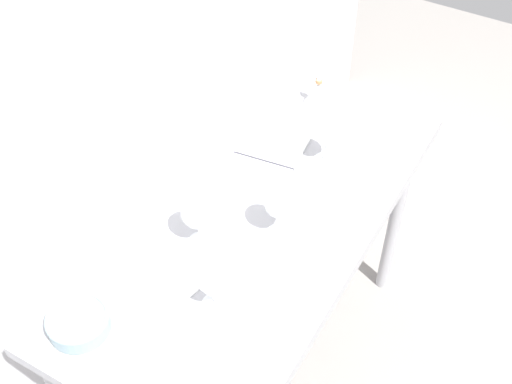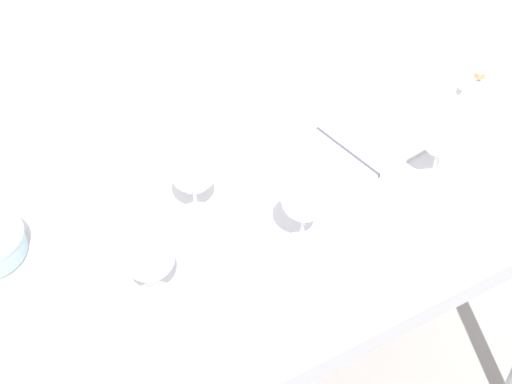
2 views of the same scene
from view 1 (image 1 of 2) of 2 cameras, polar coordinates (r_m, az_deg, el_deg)
name	(u,v)px [view 1 (image 1 of 2)]	position (r m, az deg, el deg)	size (l,w,h in m)	color
ground_plane	(256,371)	(2.72, -0.04, -14.85)	(6.00, 6.00, 0.00)	gray
back_wall	(102,52)	(1.96, -12.79, 11.38)	(3.80, 0.04, 2.60)	silver
steel_counter	(257,239)	(2.07, 0.09, -3.98)	(1.40, 0.65, 0.90)	#A6A6AB
wine_glass_near_right	(327,134)	(2.10, 5.98, 4.91)	(0.08, 0.08, 0.16)	white
wine_glass_near_left	(214,279)	(1.71, -3.54, -7.30)	(0.09, 0.09, 0.16)	white
wine_glass_far_left	(198,214)	(1.85, -4.94, -1.83)	(0.09, 0.09, 0.16)	white
wine_glass_near_center	(280,205)	(1.86, 2.00, -1.06)	(0.09, 0.09, 0.17)	white
open_notebook	(263,161)	(2.15, 0.63, 2.59)	(0.34, 0.24, 0.01)	white
tasting_sheet_upper	(152,274)	(1.87, -8.72, -6.81)	(0.17, 0.26, 0.00)	white
tasting_bowl	(79,322)	(1.78, -14.71, -10.56)	(0.16, 0.16, 0.06)	#DBCC66
decanter_funnel	(318,93)	(2.36, 5.23, 8.27)	(0.10, 0.10, 0.14)	#B5B5B5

